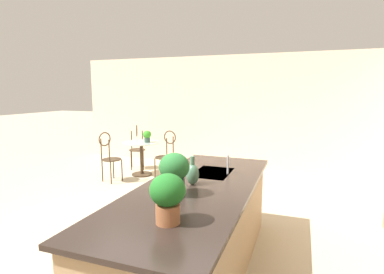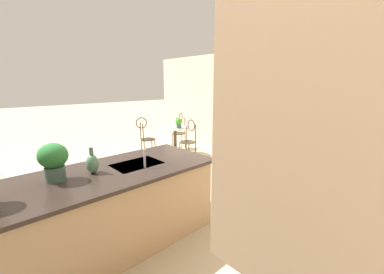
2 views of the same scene
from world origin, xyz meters
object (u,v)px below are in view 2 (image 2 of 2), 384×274
object	(u,v)px
chair_toward_desk	(146,135)
potted_plant_counter_near	(53,159)
chair_by_island	(180,129)
potted_plant_on_table	(179,122)
chair_near_window	(189,138)
vase_on_counter	(92,163)
bistro_table	(175,138)

from	to	relation	value
chair_toward_desk	potted_plant_counter_near	bearing A→B (deg)	44.34
chair_by_island	potted_plant_on_table	world-z (taller)	chair_by_island
chair_near_window	chair_by_island	distance (m)	1.20
potted_plant_on_table	potted_plant_counter_near	size ratio (longest dim) A/B	0.67
chair_near_window	potted_plant_counter_near	bearing A→B (deg)	26.21
chair_near_window	potted_plant_on_table	distance (m)	0.60
chair_toward_desk	vase_on_counter	world-z (taller)	vase_on_counter
chair_toward_desk	potted_plant_counter_near	size ratio (longest dim) A/B	2.70
chair_by_island	vase_on_counter	size ratio (longest dim) A/B	3.62
chair_by_island	chair_toward_desk	bearing A→B (deg)	2.31
chair_by_island	potted_plant_counter_near	size ratio (longest dim) A/B	2.70
chair_toward_desk	potted_plant_on_table	xyz separation A→B (m)	(-0.70, 0.50, 0.31)
vase_on_counter	potted_plant_counter_near	bearing A→B (deg)	-7.31
bistro_table	potted_plant_counter_near	xyz separation A→B (m)	(3.34, 2.25, 0.69)
potted_plant_counter_near	chair_toward_desk	bearing A→B (deg)	-135.66
chair_near_window	chair_toward_desk	size ratio (longest dim) A/B	1.00
chair_by_island	vase_on_counter	distance (m)	4.44
chair_near_window	vase_on_counter	world-z (taller)	vase_on_counter
potted_plant_counter_near	chair_near_window	bearing A→B (deg)	-153.79
chair_by_island	vase_on_counter	xyz separation A→B (m)	(3.50, 2.70, 0.46)
chair_toward_desk	chair_near_window	bearing A→B (deg)	120.78
vase_on_counter	potted_plant_on_table	bearing A→B (deg)	-144.46
bistro_table	chair_toward_desk	xyz separation A→B (m)	(0.68, -0.36, 0.13)
chair_by_island	chair_toward_desk	size ratio (longest dim) A/B	1.00
chair_near_window	potted_plant_counter_near	size ratio (longest dim) A/B	2.70
chair_toward_desk	vase_on_counter	bearing A→B (deg)	48.86
chair_toward_desk	vase_on_counter	xyz separation A→B (m)	(2.31, 2.65, 0.46)
chair_near_window	chair_by_island	xyz separation A→B (m)	(-0.59, -1.05, 0.00)
bistro_table	potted_plant_on_table	bearing A→B (deg)	99.49
chair_by_island	potted_plant_counter_near	world-z (taller)	potted_plant_counter_near
chair_by_island	vase_on_counter	bearing A→B (deg)	37.63
potted_plant_on_table	potted_plant_counter_near	distance (m)	3.98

